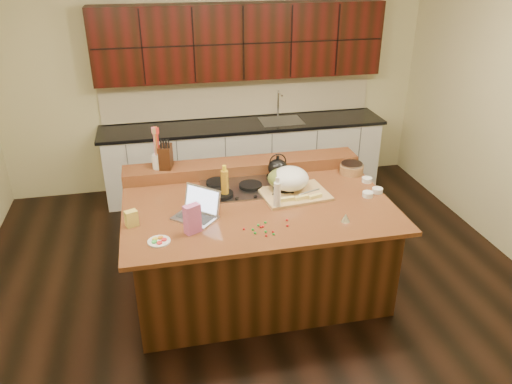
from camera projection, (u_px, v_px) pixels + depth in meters
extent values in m
cube|color=black|center=(257.00, 285.00, 4.93)|extent=(5.50, 5.00, 0.01)
cube|color=beige|center=(216.00, 87.00, 6.52)|extent=(5.50, 0.01, 2.70)
cube|color=beige|center=(382.00, 376.00, 2.13)|extent=(5.50, 0.01, 2.70)
cube|color=black|center=(257.00, 247.00, 4.73)|extent=(2.22, 1.42, 0.88)
cube|color=#301C0A|center=(257.00, 204.00, 4.53)|extent=(2.40, 1.60, 0.04)
cube|color=#301C0A|center=(243.00, 166.00, 5.10)|extent=(2.40, 0.30, 0.12)
cube|color=gray|center=(250.00, 188.00, 4.78)|extent=(0.92, 0.52, 0.02)
cylinder|color=black|center=(217.00, 183.00, 4.83)|extent=(0.22, 0.22, 0.03)
cylinder|color=black|center=(277.00, 177.00, 4.94)|extent=(0.22, 0.22, 0.03)
cylinder|color=black|center=(222.00, 195.00, 4.60)|extent=(0.22, 0.22, 0.03)
cylinder|color=black|center=(284.00, 189.00, 4.71)|extent=(0.22, 0.22, 0.03)
cylinder|color=black|center=(250.00, 186.00, 4.77)|extent=(0.22, 0.22, 0.03)
cube|color=silver|center=(244.00, 158.00, 6.68)|extent=(3.60, 0.62, 0.90)
cube|color=black|center=(244.00, 125.00, 6.48)|extent=(3.70, 0.66, 0.04)
cube|color=gray|center=(281.00, 121.00, 6.57)|extent=(0.55, 0.42, 0.01)
cylinder|color=gray|center=(278.00, 104.00, 6.64)|extent=(0.02, 0.02, 0.36)
cube|color=black|center=(241.00, 41.00, 6.15)|extent=(3.60, 0.34, 0.90)
cube|color=beige|center=(239.00, 98.00, 6.62)|extent=(3.60, 0.03, 0.50)
ellipsoid|color=black|center=(278.00, 168.00, 4.89)|extent=(0.20, 0.20, 0.18)
ellipsoid|color=#5E6C2B|center=(285.00, 178.00, 4.67)|extent=(0.32, 0.32, 0.18)
cube|color=#B7B7BC|center=(195.00, 218.00, 4.24)|extent=(0.42, 0.41, 0.02)
cube|color=black|center=(195.00, 217.00, 4.23)|extent=(0.32, 0.30, 0.00)
cube|color=#B7B7BC|center=(202.00, 199.00, 4.28)|extent=(0.31, 0.29, 0.23)
cube|color=silver|center=(202.00, 200.00, 4.27)|extent=(0.27, 0.25, 0.19)
cylinder|color=#BC8B21|center=(225.00, 184.00, 4.54)|extent=(0.09, 0.09, 0.27)
cylinder|color=silver|center=(277.00, 196.00, 4.36)|extent=(0.08, 0.08, 0.25)
cube|color=tan|center=(295.00, 194.00, 4.64)|extent=(0.65, 0.50, 0.03)
ellipsoid|color=white|center=(290.00, 179.00, 4.66)|extent=(0.35, 0.35, 0.22)
cube|color=#EDD872|center=(287.00, 199.00, 4.48)|extent=(0.13, 0.04, 0.04)
cube|color=#EDD872|center=(301.00, 198.00, 4.50)|extent=(0.13, 0.04, 0.04)
cube|color=#EDD872|center=(315.00, 196.00, 4.53)|extent=(0.13, 0.04, 0.04)
cylinder|color=gray|center=(309.00, 192.00, 4.63)|extent=(0.23, 0.10, 0.01)
cylinder|color=white|center=(368.00, 194.00, 4.61)|extent=(0.11, 0.11, 0.04)
cylinder|color=white|center=(377.00, 190.00, 4.69)|extent=(0.11, 0.11, 0.04)
cylinder|color=white|center=(367.00, 180.00, 4.90)|extent=(0.11, 0.11, 0.04)
cylinder|color=#996B3F|center=(352.00, 169.00, 5.08)|extent=(0.31, 0.31, 0.09)
cone|color=silver|center=(346.00, 218.00, 4.19)|extent=(0.09, 0.09, 0.07)
cube|color=#C55D9E|center=(192.00, 219.00, 3.99)|extent=(0.15, 0.12, 0.25)
cylinder|color=white|center=(159.00, 241.00, 3.91)|extent=(0.22, 0.22, 0.01)
cube|color=gold|center=(131.00, 218.00, 4.11)|extent=(0.12, 0.10, 0.14)
cylinder|color=white|center=(158.00, 161.00, 4.89)|extent=(0.15, 0.15, 0.14)
cube|color=black|center=(166.00, 157.00, 4.88)|extent=(0.15, 0.21, 0.23)
ellipsoid|color=red|center=(266.00, 236.00, 3.98)|extent=(0.02, 0.02, 0.02)
ellipsoid|color=#198C26|center=(255.00, 233.00, 4.02)|extent=(0.02, 0.02, 0.02)
ellipsoid|color=red|center=(273.00, 232.00, 4.03)|extent=(0.02, 0.02, 0.02)
ellipsoid|color=#198C26|center=(258.00, 225.00, 4.13)|extent=(0.02, 0.02, 0.02)
ellipsoid|color=red|center=(287.00, 226.00, 4.12)|extent=(0.02, 0.02, 0.02)
ellipsoid|color=#198C26|center=(274.00, 234.00, 4.00)|extent=(0.02, 0.02, 0.02)
ellipsoid|color=red|center=(244.00, 229.00, 4.07)|extent=(0.02, 0.02, 0.02)
ellipsoid|color=#198C26|center=(266.00, 232.00, 4.03)|extent=(0.02, 0.02, 0.02)
ellipsoid|color=red|center=(287.00, 220.00, 4.21)|extent=(0.02, 0.02, 0.02)
ellipsoid|color=#198C26|center=(265.00, 222.00, 4.17)|extent=(0.02, 0.02, 0.02)
ellipsoid|color=red|center=(261.00, 227.00, 4.10)|extent=(0.02, 0.02, 0.02)
ellipsoid|color=#198C26|center=(253.00, 229.00, 4.07)|extent=(0.02, 0.02, 0.02)
ellipsoid|color=red|center=(263.00, 226.00, 4.11)|extent=(0.02, 0.02, 0.02)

